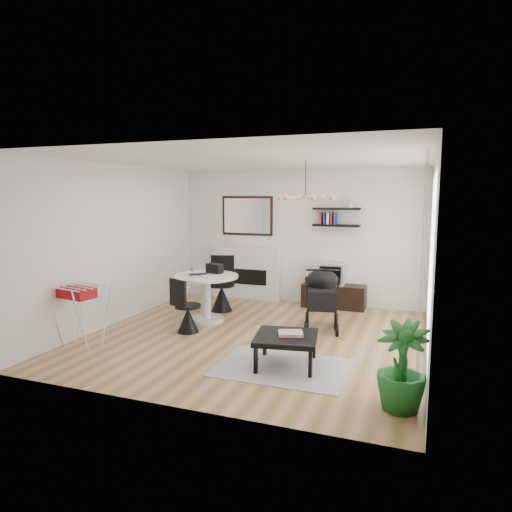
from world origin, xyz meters
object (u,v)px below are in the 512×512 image
at_px(fireplace, 246,266).
at_px(tv_console, 334,296).
at_px(drying_rack, 81,315).
at_px(coffee_table, 286,339).
at_px(stroller, 322,301).
at_px(potted_plant, 402,366).
at_px(dining_table, 206,291).
at_px(crt_tv, 332,274).

height_order(fireplace, tv_console, fireplace).
bearing_deg(drying_rack, tv_console, 61.26).
height_order(tv_console, coffee_table, tv_console).
bearing_deg(drying_rack, stroller, 45.53).
height_order(stroller, potted_plant, stroller).
bearing_deg(stroller, potted_plant, -73.85).
height_order(dining_table, potted_plant, potted_plant).
relative_size(fireplace, dining_table, 1.95).
distance_m(tv_console, dining_table, 2.59).
bearing_deg(coffee_table, tv_console, 90.25).
bearing_deg(fireplace, crt_tv, -4.63).
xyz_separation_m(fireplace, tv_console, (1.89, -0.15, -0.46)).
bearing_deg(potted_plant, stroller, 118.50).
bearing_deg(potted_plant, drying_rack, 174.48).
distance_m(crt_tv, coffee_table, 3.29).
bearing_deg(crt_tv, potted_plant, -69.47).
distance_m(fireplace, stroller, 2.57).
relative_size(drying_rack, stroller, 0.83).
relative_size(drying_rack, potted_plant, 0.98).
xyz_separation_m(dining_table, drying_rack, (-1.08, -1.84, -0.06)).
bearing_deg(crt_tv, coffee_table, -88.96).
bearing_deg(dining_table, tv_console, 42.61).
height_order(drying_rack, coffee_table, drying_rack).
height_order(dining_table, coffee_table, dining_table).
xyz_separation_m(drying_rack, stroller, (3.05, 2.11, -0.01)).
distance_m(tv_console, drying_rack, 4.66).
relative_size(drying_rack, coffee_table, 1.01).
xyz_separation_m(fireplace, drying_rack, (-1.08, -3.73, -0.21)).
bearing_deg(crt_tv, fireplace, 175.37).
height_order(tv_console, potted_plant, potted_plant).
height_order(fireplace, crt_tv, fireplace).
relative_size(crt_tv, drying_rack, 0.54).
bearing_deg(dining_table, potted_plant, -34.18).
height_order(fireplace, potted_plant, fireplace).
bearing_deg(tv_console, drying_rack, -129.69).
bearing_deg(drying_rack, dining_table, 70.52).
height_order(tv_console, crt_tv, crt_tv).
distance_m(stroller, coffee_table, 1.80).
bearing_deg(stroller, coffee_table, -104.46).
distance_m(dining_table, potted_plant, 4.05).
height_order(fireplace, dining_table, fireplace).
relative_size(fireplace, crt_tv, 4.40).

